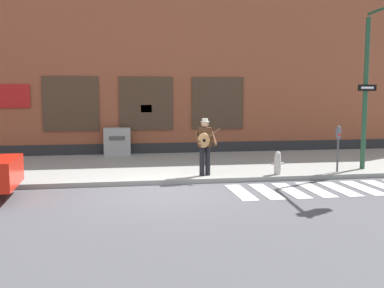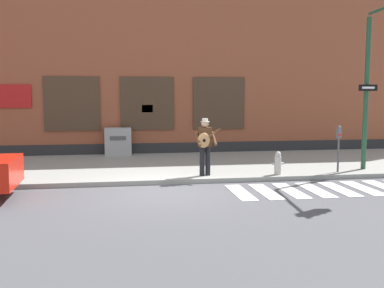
{
  "view_description": "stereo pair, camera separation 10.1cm",
  "coord_description": "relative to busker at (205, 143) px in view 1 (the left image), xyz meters",
  "views": [
    {
      "loc": [
        -1.13,
        -11.48,
        2.55
      ],
      "look_at": [
        0.96,
        1.18,
        1.11
      ],
      "focal_mm": 42.0,
      "sensor_mm": 36.0,
      "label": 1
    },
    {
      "loc": [
        -1.03,
        -11.49,
        2.55
      ],
      "look_at": [
        0.96,
        1.18,
        1.11
      ],
      "focal_mm": 42.0,
      "sensor_mm": 36.0,
      "label": 2
    }
  ],
  "objects": [
    {
      "name": "building_backdrop",
      "position": [
        -1.38,
        7.28,
        3.33
      ],
      "size": [
        28.0,
        4.06,
        8.87
      ],
      "color": "brown",
      "rests_on": "ground"
    },
    {
      "name": "ground_plane",
      "position": [
        -1.38,
        -1.38,
        -1.1
      ],
      "size": [
        160.0,
        160.0,
        0.0
      ],
      "primitive_type": "plane",
      "color": "#4C4C51"
    },
    {
      "name": "crosswalk",
      "position": [
        3.0,
        -1.8,
        -1.1
      ],
      "size": [
        5.2,
        1.9,
        0.01
      ],
      "color": "silver",
      "rests_on": "ground"
    },
    {
      "name": "sidewalk",
      "position": [
        -1.38,
        2.39,
        -1.03
      ],
      "size": [
        28.0,
        5.78,
        0.14
      ],
      "color": "gray",
      "rests_on": "ground"
    },
    {
      "name": "utility_box",
      "position": [
        -2.56,
        4.83,
        -0.42
      ],
      "size": [
        1.03,
        0.53,
        1.09
      ],
      "color": "#9E9E9E",
      "rests_on": "sidewalk"
    },
    {
      "name": "busker",
      "position": [
        0.0,
        0.0,
        0.0
      ],
      "size": [
        0.72,
        0.54,
        1.69
      ],
      "color": "black",
      "rests_on": "sidewalk"
    },
    {
      "name": "traffic_light",
      "position": [
        5.17,
        -0.69,
        2.48
      ],
      "size": [
        0.68,
        2.84,
        4.97
      ],
      "color": "#234C33",
      "rests_on": "sidewalk"
    },
    {
      "name": "parking_meter",
      "position": [
        4.19,
        -0.02,
        -0.02
      ],
      "size": [
        0.13,
        0.11,
        1.44
      ],
      "color": "#47474C",
      "rests_on": "sidewalk"
    },
    {
      "name": "fire_hydrant",
      "position": [
        2.2,
        -0.15,
        -0.62
      ],
      "size": [
        0.38,
        0.2,
        0.7
      ],
      "color": "#B2ADA8",
      "rests_on": "sidewalk"
    }
  ]
}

